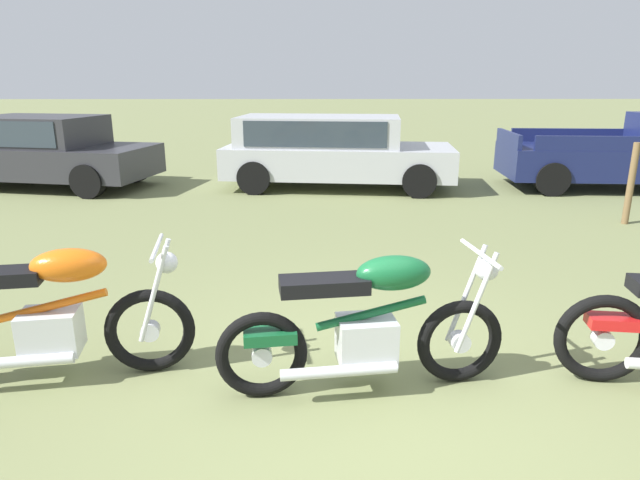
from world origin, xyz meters
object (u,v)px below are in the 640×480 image
motorcycle_green (367,325)px  car_silver (329,146)px  car_charcoal (44,148)px  motorcycle_orange (49,317)px  fence_post_wooden (631,184)px

motorcycle_green → car_silver: 7.68m
car_silver → motorcycle_green: bearing=-83.0°
motorcycle_green → car_charcoal: 9.73m
motorcycle_orange → car_silver: car_silver is taller
motorcycle_orange → motorcycle_green: size_ratio=1.01×
car_charcoal → fence_post_wooden: (10.27, -3.13, -0.18)m
motorcycle_green → car_charcoal: bearing=119.5°
car_silver → fence_post_wooden: 5.41m
car_charcoal → fence_post_wooden: size_ratio=3.64×
fence_post_wooden → car_charcoal: bearing=163.1°
motorcycle_green → fence_post_wooden: 6.41m
car_charcoal → motorcycle_green: bearing=-41.7°
motorcycle_orange → fence_post_wooden: size_ratio=1.67×
motorcycle_orange → car_charcoal: car_charcoal is taller
motorcycle_green → car_silver: (-0.06, 7.67, 0.34)m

